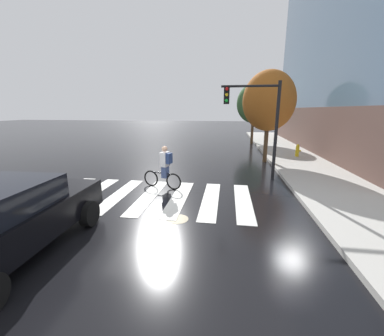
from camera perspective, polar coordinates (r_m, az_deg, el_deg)
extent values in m
plane|color=black|center=(8.92, -11.92, -6.52)|extent=(120.00, 120.00, 0.00)
cube|color=silver|center=(10.37, -28.12, -4.99)|extent=(0.55, 3.60, 0.01)
cube|color=silver|center=(9.76, -22.82, -5.53)|extent=(0.55, 3.60, 0.01)
cube|color=silver|center=(9.24, -16.86, -6.08)|extent=(0.55, 3.60, 0.01)
cube|color=silver|center=(8.83, -10.25, -6.61)|extent=(0.55, 3.60, 0.01)
cube|color=silver|center=(8.56, -3.11, -7.08)|extent=(0.55, 3.60, 0.01)
cube|color=silver|center=(8.42, 4.41, -7.46)|extent=(0.55, 3.60, 0.01)
cube|color=silver|center=(8.42, 12.06, -7.72)|extent=(0.55, 3.60, 0.01)
cylinder|color=#473D1E|center=(7.01, -3.50, -11.97)|extent=(0.64, 0.64, 0.01)
cube|color=black|center=(6.44, -37.67, -10.67)|extent=(1.98, 4.65, 0.70)
cylinder|color=black|center=(8.18, -35.08, -8.16)|extent=(0.26, 0.69, 0.68)
cylinder|color=black|center=(7.07, -23.17, -9.89)|extent=(0.26, 0.69, 0.68)
torus|color=black|center=(9.33, -4.39, -3.23)|extent=(0.65, 0.25, 0.66)
torus|color=black|center=(9.87, -9.69, -2.43)|extent=(0.65, 0.25, 0.66)
cylinder|color=black|center=(9.51, -7.17, -1.21)|extent=(0.87, 0.31, 0.05)
cylinder|color=black|center=(9.41, -6.37, -0.90)|extent=(0.04, 0.04, 0.45)
cube|color=#384772|center=(9.40, -6.38, -0.61)|extent=(0.27, 0.33, 0.56)
cube|color=silver|center=(9.30, -6.45, 2.08)|extent=(0.34, 0.41, 0.56)
sphere|color=tan|center=(9.23, -6.52, 4.51)|extent=(0.22, 0.22, 0.22)
cube|color=navy|center=(9.20, -5.50, 2.29)|extent=(0.24, 0.31, 0.40)
cylinder|color=black|center=(11.06, 19.32, 8.06)|extent=(0.14, 0.14, 4.20)
cylinder|color=black|center=(10.90, 13.61, 18.38)|extent=(2.40, 0.10, 0.10)
cube|color=black|center=(10.84, 8.23, 16.79)|extent=(0.24, 0.20, 0.76)
sphere|color=red|center=(10.75, 8.27, 18.10)|extent=(0.14, 0.14, 0.14)
sphere|color=gold|center=(10.73, 8.22, 16.82)|extent=(0.14, 0.14, 0.14)
sphere|color=green|center=(10.72, 8.18, 15.54)|extent=(0.14, 0.14, 0.14)
cylinder|color=gold|center=(16.64, 23.70, 3.66)|extent=(0.22, 0.22, 0.65)
sphere|color=gold|center=(16.58, 23.82, 4.90)|extent=(0.18, 0.18, 0.18)
cylinder|color=gold|center=(16.67, 24.24, 3.74)|extent=(0.12, 0.09, 0.09)
cylinder|color=#4C3823|center=(14.83, 17.11, 5.86)|extent=(0.24, 0.24, 2.35)
ellipsoid|color=#A5591E|center=(14.72, 17.77, 14.94)|extent=(2.93, 2.93, 3.37)
cylinder|color=#4C3823|center=(22.77, 14.09, 8.63)|extent=(0.24, 0.24, 2.40)
ellipsoid|color=#386033|center=(22.70, 14.45, 14.64)|extent=(2.98, 2.98, 3.43)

